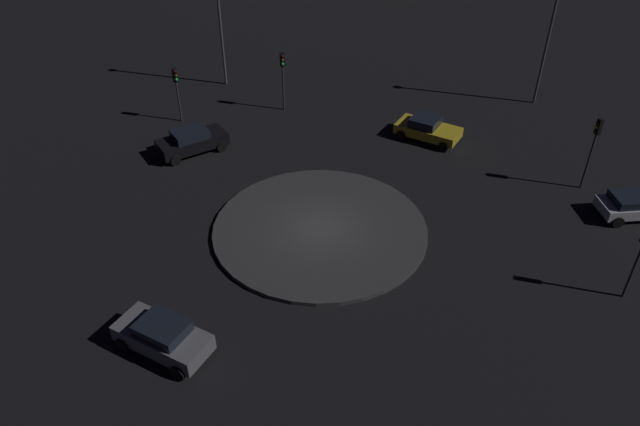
{
  "coord_description": "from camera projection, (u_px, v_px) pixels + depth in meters",
  "views": [
    {
      "loc": [
        24.58,
        0.82,
        19.25
      ],
      "look_at": [
        0.0,
        0.0,
        1.13
      ],
      "focal_mm": 33.99,
      "sensor_mm": 36.0,
      "label": 1
    }
  ],
  "objects": [
    {
      "name": "traffic_light_southwest",
      "position": [
        176.0,
        84.0,
        39.34
      ],
      "size": [
        0.39,
        0.38,
        3.74
      ],
      "rotation": [
        0.0,
        0.0,
        0.69
      ],
      "color": "#2D2D2D",
      "rests_on": "ground_plane"
    },
    {
      "name": "car_yellow",
      "position": [
        427.0,
        129.0,
        38.52
      ],
      "size": [
        3.6,
        4.41,
        1.46
      ],
      "rotation": [
        0.0,
        0.0,
        1.07
      ],
      "color": "gold",
      "rests_on": "ground_plane"
    },
    {
      "name": "car_grey",
      "position": [
        163.0,
        336.0,
        24.35
      ],
      "size": [
        3.36,
        4.35,
        1.56
      ],
      "rotation": [
        0.0,
        0.0,
        4.24
      ],
      "color": "slate",
      "rests_on": "ground_plane"
    },
    {
      "name": "ground_plane",
      "position": [
        320.0,
        231.0,
        31.22
      ],
      "size": [
        116.34,
        116.34,
        0.0
      ],
      "primitive_type": "plane",
      "color": "black"
    },
    {
      "name": "roundabout_island",
      "position": [
        320.0,
        229.0,
        31.15
      ],
      "size": [
        11.02,
        11.02,
        0.22
      ],
      "primitive_type": "cylinder",
      "color": "#383838",
      "rests_on": "ground_plane"
    },
    {
      "name": "car_black",
      "position": [
        192.0,
        141.0,
        37.15
      ],
      "size": [
        3.85,
        4.47,
        1.53
      ],
      "rotation": [
        0.0,
        0.0,
        2.17
      ],
      "color": "black",
      "rests_on": "ground_plane"
    },
    {
      "name": "car_silver",
      "position": [
        636.0,
        205.0,
        31.86
      ],
      "size": [
        2.41,
        4.16,
        1.32
      ],
      "rotation": [
        0.0,
        0.0,
        1.7
      ],
      "color": "silver",
      "rests_on": "ground_plane"
    },
    {
      "name": "traffic_light_north",
      "position": [
        594.0,
        140.0,
        32.59
      ],
      "size": [
        0.35,
        0.39,
        4.34
      ],
      "rotation": [
        0.0,
        0.0,
        -1.28
      ],
      "color": "#2D2D2D",
      "rests_on": "ground_plane"
    },
    {
      "name": "streetlamp_southwest",
      "position": [
        219.0,
        15.0,
        42.64
      ],
      "size": [
        0.48,
        0.48,
        8.35
      ],
      "color": "#4C4C51",
      "rests_on": "ground_plane"
    },
    {
      "name": "traffic_light_west",
      "position": [
        283.0,
        70.0,
        40.54
      ],
      "size": [
        0.38,
        0.34,
        4.11
      ],
      "rotation": [
        0.0,
        0.0,
        0.21
      ],
      "color": "#2D2D2D",
      "rests_on": "ground_plane"
    },
    {
      "name": "streetlamp_northwest",
      "position": [
        550.0,
        28.0,
        39.99
      ],
      "size": [
        0.49,
        0.49,
        8.49
      ],
      "color": "#4C4C51",
      "rests_on": "ground_plane"
    }
  ]
}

